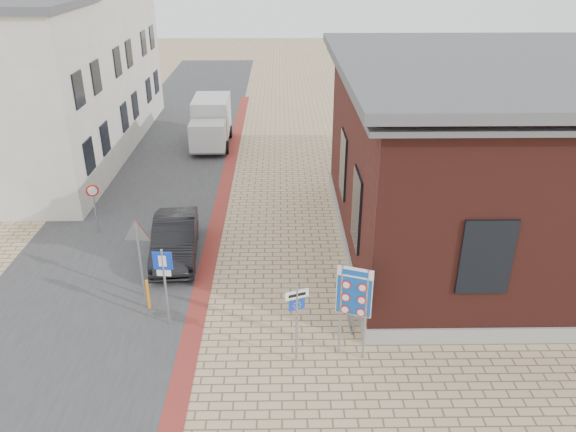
# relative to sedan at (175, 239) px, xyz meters

# --- Properties ---
(ground) EXTENTS (120.00, 120.00, 0.00)m
(ground) POSITION_rel_sedan_xyz_m (3.20, -6.09, -0.70)
(ground) COLOR tan
(ground) RESTS_ON ground
(road_strip) EXTENTS (7.00, 60.00, 0.02)m
(road_strip) POSITION_rel_sedan_xyz_m (-2.30, 8.91, -0.69)
(road_strip) COLOR #38383A
(road_strip) RESTS_ON ground
(curb_strip) EXTENTS (0.60, 40.00, 0.02)m
(curb_strip) POSITION_rel_sedan_xyz_m (1.20, 3.91, -0.69)
(curb_strip) COLOR maroon
(curb_strip) RESTS_ON ground
(brick_building) EXTENTS (13.00, 13.00, 6.80)m
(brick_building) POSITION_rel_sedan_xyz_m (12.19, 0.91, 2.78)
(brick_building) COLOR gray
(brick_building) RESTS_ON ground
(townhouse_near) EXTENTS (7.40, 6.40, 8.30)m
(townhouse_near) POSITION_rel_sedan_xyz_m (-7.79, 5.91, 3.46)
(townhouse_near) COLOR beige
(townhouse_near) RESTS_ON ground
(townhouse_mid) EXTENTS (7.40, 6.40, 9.10)m
(townhouse_mid) POSITION_rel_sedan_xyz_m (-7.79, 11.91, 3.86)
(townhouse_mid) COLOR beige
(townhouse_mid) RESTS_ON ground
(townhouse_far) EXTENTS (7.40, 6.40, 8.30)m
(townhouse_far) POSITION_rel_sedan_xyz_m (-7.79, 17.91, 3.46)
(townhouse_far) COLOR beige
(townhouse_far) RESTS_ON ground
(bike_rack) EXTENTS (0.08, 1.80, 0.60)m
(bike_rack) POSITION_rel_sedan_xyz_m (5.85, -3.89, -0.44)
(bike_rack) COLOR slate
(bike_rack) RESTS_ON ground
(sedan) EXTENTS (1.89, 4.39, 1.41)m
(sedan) POSITION_rel_sedan_xyz_m (0.00, 0.00, 0.00)
(sedan) COLOR black
(sedan) RESTS_ON ground
(box_truck) EXTENTS (2.13, 4.87, 2.53)m
(box_truck) POSITION_rel_sedan_xyz_m (-0.06, 12.75, 0.60)
(box_truck) COLOR slate
(box_truck) RESTS_ON ground
(border_sign) EXTENTS (0.91, 0.36, 2.79)m
(border_sign) POSITION_rel_sedan_xyz_m (5.70, -5.59, 1.30)
(border_sign) COLOR gray
(border_sign) RESTS_ON ground
(essen_sign) EXTENTS (0.62, 0.27, 2.40)m
(essen_sign) POSITION_rel_sedan_xyz_m (4.20, -5.79, 0.88)
(essen_sign) COLOR gray
(essen_sign) RESTS_ON ground
(parking_sign) EXTENTS (0.56, 0.08, 2.53)m
(parking_sign) POSITION_rel_sedan_xyz_m (0.46, -4.09, 1.03)
(parking_sign) COLOR gray
(parking_sign) RESTS_ON ground
(yield_sign) EXTENTS (0.96, 0.12, 2.71)m
(yield_sign) POSITION_rel_sedan_xyz_m (-0.60, -2.59, 1.38)
(yield_sign) COLOR gray
(yield_sign) RESTS_ON ground
(speed_sign) EXTENTS (0.46, 0.18, 2.04)m
(speed_sign) POSITION_rel_sedan_xyz_m (-3.36, 1.91, 0.63)
(speed_sign) COLOR gray
(speed_sign) RESTS_ON ground
(bollard) EXTENTS (0.11, 0.11, 1.03)m
(bollard) POSITION_rel_sedan_xyz_m (-0.30, -3.29, -0.19)
(bollard) COLOR orange
(bollard) RESTS_ON ground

